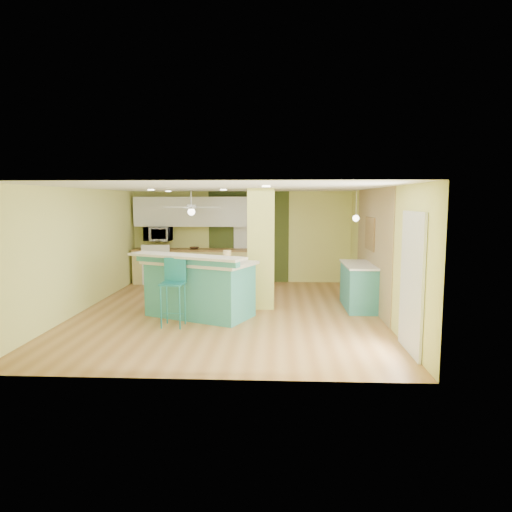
% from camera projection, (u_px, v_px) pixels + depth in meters
% --- Properties ---
extents(floor, '(6.00, 7.00, 0.01)m').
position_uv_depth(floor, '(228.00, 312.00, 9.26)').
color(floor, '#996735').
rests_on(floor, ground).
extents(ceiling, '(6.00, 7.00, 0.01)m').
position_uv_depth(ceiling, '(227.00, 188.00, 8.95)').
color(ceiling, white).
rests_on(ceiling, wall_back).
extents(wall_back, '(6.00, 0.01, 2.50)m').
position_uv_depth(wall_back, '(242.00, 237.00, 12.58)').
color(wall_back, '#E1E47A').
rests_on(wall_back, floor).
extents(wall_front, '(6.00, 0.01, 2.50)m').
position_uv_depth(wall_front, '(197.00, 282.00, 5.63)').
color(wall_front, '#E1E47A').
rests_on(wall_front, floor).
extents(wall_left, '(0.01, 7.00, 2.50)m').
position_uv_depth(wall_left, '(80.00, 250.00, 9.25)').
color(wall_left, '#E1E47A').
rests_on(wall_left, floor).
extents(wall_right, '(0.01, 7.00, 2.50)m').
position_uv_depth(wall_right, '(380.00, 252.00, 8.97)').
color(wall_right, '#E1E47A').
rests_on(wall_right, floor).
extents(wood_panel, '(0.02, 3.40, 2.50)m').
position_uv_depth(wood_panel, '(373.00, 249.00, 9.56)').
color(wood_panel, '#8F7651').
rests_on(wood_panel, floor).
extents(olive_accent, '(2.20, 0.02, 2.50)m').
position_uv_depth(olive_accent, '(249.00, 237.00, 12.55)').
color(olive_accent, '#3A471C').
rests_on(olive_accent, floor).
extents(interior_door, '(0.82, 0.05, 2.00)m').
position_uv_depth(interior_door, '(249.00, 246.00, 12.56)').
color(interior_door, silver).
rests_on(interior_door, floor).
extents(french_door, '(0.04, 1.08, 2.10)m').
position_uv_depth(french_door, '(412.00, 283.00, 6.71)').
color(french_door, white).
rests_on(french_door, floor).
extents(column, '(0.55, 0.55, 2.50)m').
position_uv_depth(column, '(261.00, 249.00, 9.57)').
color(column, '#BEC059').
rests_on(column, floor).
extents(kitchen_run, '(3.25, 0.63, 0.94)m').
position_uv_depth(kitchen_run, '(193.00, 266.00, 12.43)').
color(kitchen_run, '#D4C36F').
rests_on(kitchen_run, floor).
extents(stove, '(0.76, 0.66, 1.08)m').
position_uv_depth(stove, '(159.00, 266.00, 12.47)').
color(stove, white).
rests_on(stove, floor).
extents(upper_cabinets, '(3.20, 0.34, 0.80)m').
position_uv_depth(upper_cabinets, '(193.00, 212.00, 12.37)').
color(upper_cabinets, white).
rests_on(upper_cabinets, wall_back).
extents(microwave, '(0.70, 0.48, 0.39)m').
position_uv_depth(microwave, '(158.00, 234.00, 12.37)').
color(microwave, white).
rests_on(microwave, wall_back).
extents(ceiling_fan, '(1.41, 1.41, 0.61)m').
position_uv_depth(ceiling_fan, '(191.00, 208.00, 11.04)').
color(ceiling_fan, silver).
rests_on(ceiling_fan, ceiling).
extents(pendant_lamp, '(0.14, 0.14, 0.69)m').
position_uv_depth(pendant_lamp, '(356.00, 218.00, 9.65)').
color(pendant_lamp, white).
rests_on(pendant_lamp, ceiling).
extents(wall_decor, '(0.03, 0.90, 0.70)m').
position_uv_depth(wall_decor, '(370.00, 234.00, 9.72)').
color(wall_decor, brown).
rests_on(wall_decor, wood_panel).
extents(peninsula, '(2.52, 2.02, 1.26)m').
position_uv_depth(peninsula, '(199.00, 287.00, 8.88)').
color(peninsula, teal).
rests_on(peninsula, floor).
extents(bar_stool, '(0.43, 0.43, 1.22)m').
position_uv_depth(bar_stool, '(174.00, 281.00, 8.20)').
color(bar_stool, teal).
rests_on(bar_stool, floor).
extents(side_counter, '(0.62, 1.46, 0.94)m').
position_uv_depth(side_counter, '(359.00, 286.00, 9.58)').
color(side_counter, teal).
rests_on(side_counter, floor).
extents(fruit_bowl, '(0.27, 0.27, 0.06)m').
position_uv_depth(fruit_bowl, '(194.00, 248.00, 12.32)').
color(fruit_bowl, '#3B2618').
rests_on(fruit_bowl, kitchen_run).
extents(canister, '(0.16, 0.16, 0.18)m').
position_uv_depth(canister, '(227.00, 255.00, 9.07)').
color(canister, gold).
rests_on(canister, peninsula).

